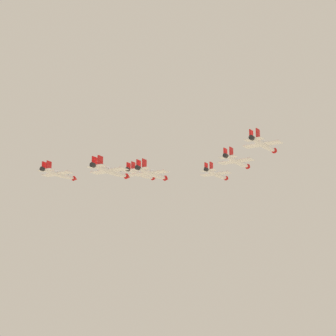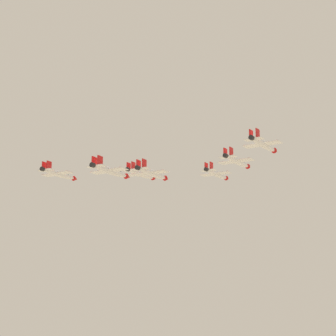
# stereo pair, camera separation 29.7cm
# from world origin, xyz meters

# --- Properties ---
(jet_lead) EXTENTS (9.90, 16.33, 3.44)m
(jet_lead) POSITION_xyz_m (-13.86, -6.25, 163.33)
(jet_lead) COLOR white
(jet_left_wingman) EXTENTS (9.53, 15.81, 3.33)m
(jet_left_wingman) POSITION_xyz_m (-29.67, -25.52, 161.50)
(jet_left_wingman) COLOR white
(jet_right_wingman) EXTENTS (10.08, 16.66, 3.51)m
(jet_right_wingman) POSITION_xyz_m (2.61, -24.96, 161.19)
(jet_right_wingman) COLOR white
(jet_left_outer) EXTENTS (9.85, 16.29, 3.43)m
(jet_left_outer) POSITION_xyz_m (-45.48, -44.79, 159.62)
(jet_left_outer) COLOR white
(jet_right_outer) EXTENTS (9.59, 15.87, 3.34)m
(jet_right_outer) POSITION_xyz_m (19.08, -43.67, 159.19)
(jet_right_outer) COLOR white
(jet_slot_rear) EXTENTS (9.93, 16.34, 3.44)m
(jet_slot_rear) POSITION_xyz_m (-13.20, -44.23, 155.89)
(jet_slot_rear) COLOR white
(jet_trailing) EXTENTS (9.59, 15.90, 3.35)m
(jet_trailing) POSITION_xyz_m (-12.87, -63.22, 152.63)
(jet_trailing) COLOR white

